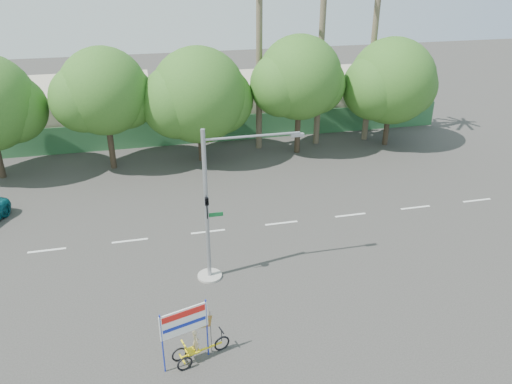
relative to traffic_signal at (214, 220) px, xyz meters
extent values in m
plane|color=#33302D|center=(2.20, -3.98, -2.92)|extent=(120.00, 120.00, 0.00)
cube|color=#336B3D|center=(2.20, 17.52, -1.92)|extent=(38.00, 0.08, 2.00)
cube|color=#BBAD94|center=(-7.80, 22.02, -0.92)|extent=(12.00, 8.00, 4.00)
cube|color=#BBAD94|center=(10.20, 22.02, -1.12)|extent=(14.00, 8.00, 3.60)
sphere|color=#225318|center=(-10.45, 14.32, 1.48)|extent=(4.32, 4.32, 4.32)
cylinder|color=#473828|center=(-4.80, 14.02, -1.05)|extent=(0.40, 0.40, 3.74)
sphere|color=#225318|center=(-4.80, 14.02, 2.35)|extent=(5.60, 5.60, 5.60)
sphere|color=#225318|center=(-3.54, 14.32, 1.76)|extent=(4.03, 4.03, 4.03)
sphere|color=#225318|center=(-6.06, 13.77, 2.01)|extent=(4.26, 4.26, 4.26)
cylinder|color=#473828|center=(1.20, 14.02, -1.27)|extent=(0.40, 0.40, 3.30)
sphere|color=#225318|center=(1.20, 14.02, 1.73)|extent=(6.40, 6.40, 6.40)
sphere|color=#225318|center=(2.64, 14.32, 1.21)|extent=(4.61, 4.61, 4.61)
sphere|color=#225318|center=(-0.24, 13.77, 1.43)|extent=(4.86, 4.86, 4.86)
cylinder|color=#473828|center=(8.20, 14.02, -0.98)|extent=(0.40, 0.40, 3.87)
sphere|color=#225318|center=(8.20, 14.02, 2.54)|extent=(5.80, 5.80, 5.80)
sphere|color=#225318|center=(9.50, 14.32, 1.92)|extent=(4.18, 4.18, 4.18)
sphere|color=#225318|center=(6.89, 13.77, 2.19)|extent=(4.41, 4.41, 4.41)
cylinder|color=#473828|center=(15.20, 14.02, -1.20)|extent=(0.40, 0.40, 3.43)
sphere|color=#225318|center=(15.20, 14.02, 1.92)|extent=(6.20, 6.20, 6.20)
sphere|color=#225318|center=(16.59, 14.32, 1.37)|extent=(4.46, 4.46, 4.46)
sphere|color=#225318|center=(13.80, 13.77, 1.61)|extent=(4.71, 4.71, 4.71)
cylinder|color=#70604C|center=(10.20, 15.52, 5.58)|extent=(0.44, 0.44, 17.00)
cylinder|color=#70604C|center=(14.20, 15.52, 4.58)|extent=(0.44, 0.44, 15.00)
cylinder|color=#70604C|center=(5.70, 15.52, 4.08)|extent=(0.44, 0.44, 14.00)
cylinder|color=gray|center=(-0.30, 0.02, -2.87)|extent=(1.10, 1.10, 0.10)
cylinder|color=gray|center=(-0.30, 0.02, 0.58)|extent=(0.18, 0.18, 7.00)
cylinder|color=gray|center=(1.70, 0.02, 3.63)|extent=(4.00, 0.10, 0.10)
cube|color=gray|center=(3.60, 0.02, 3.53)|extent=(0.55, 0.20, 0.12)
imported|color=black|center=(-0.30, -0.20, 0.68)|extent=(0.16, 0.20, 1.00)
cube|color=#14662D|center=(0.05, 0.02, 0.23)|extent=(0.70, 0.04, 0.18)
torus|color=black|center=(-0.53, -4.62, -2.64)|extent=(0.62, 0.24, 0.62)
torus|color=black|center=(-2.10, -4.81, -2.66)|extent=(0.58, 0.23, 0.58)
torus|color=black|center=(-1.96, -5.30, -2.66)|extent=(0.58, 0.23, 0.58)
cube|color=yellow|center=(-1.28, -4.83, -2.59)|extent=(1.52, 0.49, 0.06)
cube|color=yellow|center=(-2.03, -5.05, -2.64)|extent=(0.21, 0.55, 0.05)
cube|color=yellow|center=(-1.63, -4.94, -2.46)|extent=(0.55, 0.50, 0.06)
cube|color=yellow|center=(-1.87, -5.01, -2.20)|extent=(0.31, 0.43, 0.50)
cylinder|color=black|center=(-0.53, -4.62, -2.27)|extent=(0.03, 0.03, 0.51)
cube|color=black|center=(-0.53, -4.62, -2.03)|extent=(0.15, 0.41, 0.04)
imported|color=#CCB284|center=(-1.50, -4.90, -2.11)|extent=(0.33, 0.41, 0.99)
cylinder|color=#1729B1|center=(-2.65, -5.23, -1.68)|extent=(0.06, 0.06, 2.49)
cylinder|color=#1729B1|center=(-1.06, -4.77, -1.68)|extent=(0.06, 0.06, 2.49)
cube|color=white|center=(-1.85, -5.00, -1.03)|extent=(1.69, 0.53, 1.01)
cube|color=red|center=(-1.85, -5.03, -0.71)|extent=(1.51, 0.45, 0.24)
cube|color=#1729B1|center=(-1.85, -5.03, -1.17)|extent=(1.51, 0.45, 0.13)
cylinder|color=black|center=(-0.93, -4.73, -1.95)|extent=(0.02, 0.02, 1.93)
cube|color=red|center=(-1.24, -4.82, -1.35)|extent=(0.79, 0.25, 0.60)
camera|label=1|loc=(-2.51, -18.61, 10.37)|focal=35.00mm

